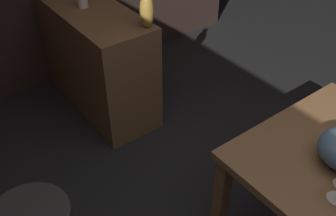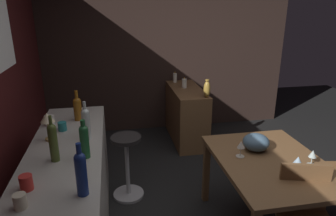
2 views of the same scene
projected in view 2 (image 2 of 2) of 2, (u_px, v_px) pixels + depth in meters
wall_side_right at (155, 51)px, 4.87m from camera, size 0.10×4.40×2.60m
dining_table at (270, 170)px, 2.66m from camera, size 1.21×0.90×0.74m
kitchen_counter at (71, 195)px, 2.65m from camera, size 2.10×0.60×0.90m
sideboard_cabinet at (186, 114)px, 4.67m from camera, size 1.10×0.44×0.82m
bar_stool at (127, 165)px, 3.27m from camera, size 0.34×0.34×0.71m
wine_glass_left at (298, 161)px, 2.36m from camera, size 0.08×0.08×0.17m
wine_glass_right at (313, 155)px, 2.53m from camera, size 0.07×0.07×0.14m
wine_glass_center at (241, 145)px, 2.67m from camera, size 0.08×0.08×0.15m
fruit_bowl at (256, 142)px, 2.80m from camera, size 0.24×0.24×0.15m
wine_bottle_amber at (78, 107)px, 3.06m from camera, size 0.08×0.08×0.31m
wine_bottle_cobalt at (81, 172)px, 1.85m from camera, size 0.07×0.07×0.35m
wine_bottle_clear at (86, 122)px, 2.63m from camera, size 0.07×0.07×0.34m
wine_bottle_green at (84, 140)px, 2.31m from camera, size 0.07×0.07×0.31m
wine_bottle_olive at (53, 141)px, 2.25m from camera, size 0.07×0.07×0.36m
cup_red at (26, 182)px, 1.93m from camera, size 0.12×0.08×0.10m
cup_teal at (62, 126)px, 2.84m from camera, size 0.11×0.08×0.08m
cup_cream at (20, 201)px, 1.76m from camera, size 0.11×0.08×0.09m
cup_white at (50, 121)px, 2.95m from camera, size 0.13×0.09×0.10m
counter_lamp at (47, 120)px, 2.59m from camera, size 0.12×0.12×0.25m
pillar_candle_tall at (175, 78)px, 4.88m from camera, size 0.06×0.06×0.17m
pillar_candle_short at (184, 83)px, 4.56m from camera, size 0.07×0.07×0.16m
vase_brass at (207, 89)px, 4.07m from camera, size 0.09×0.09×0.25m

